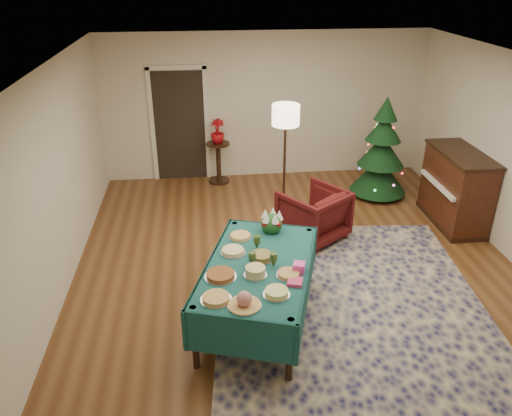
{
  "coord_description": "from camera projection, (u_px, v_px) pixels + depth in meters",
  "views": [
    {
      "loc": [
        -1.22,
        -5.58,
        3.75
      ],
      "look_at": [
        -0.57,
        0.04,
        0.97
      ],
      "focal_mm": 35.0,
      "sensor_mm": 36.0,
      "label": 1
    }
  ],
  "objects": [
    {
      "name": "platter_8",
      "position": [
        240.0,
        236.0,
        6.03
      ],
      "size": [
        0.28,
        0.28,
        0.04
      ],
      "color": "silver",
      "rests_on": "buffet_table"
    },
    {
      "name": "platter_6",
      "position": [
        233.0,
        251.0,
        5.7
      ],
      "size": [
        0.29,
        0.29,
        0.05
      ],
      "color": "silver",
      "rests_on": "buffet_table"
    },
    {
      "name": "armchair",
      "position": [
        313.0,
        212.0,
        7.39
      ],
      "size": [
        1.13,
        1.12,
        0.86
      ],
      "primitive_type": "imported",
      "rotation": [
        0.0,
        0.0,
        3.76
      ],
      "color": "#490F10",
      "rests_on": "ground"
    },
    {
      "name": "buffet_table",
      "position": [
        258.0,
        275.0,
        5.58
      ],
      "size": [
        1.68,
        2.21,
        0.76
      ],
      "color": "black",
      "rests_on": "ground"
    },
    {
      "name": "piano",
      "position": [
        456.0,
        189.0,
        7.78
      ],
      "size": [
        0.66,
        1.38,
        1.19
      ],
      "color": "black",
      "rests_on": "ground"
    },
    {
      "name": "rug",
      "position": [
        352.0,
        310.0,
        5.98
      ],
      "size": [
        3.59,
        4.49,
        0.02
      ],
      "primitive_type": "cube",
      "rotation": [
        0.0,
        0.0,
        -0.1
      ],
      "color": "#121345",
      "rests_on": "ground"
    },
    {
      "name": "napkin_stack",
      "position": [
        295.0,
        282.0,
        5.16
      ],
      "size": [
        0.19,
        0.19,
        0.04
      ],
      "primitive_type": "cube",
      "rotation": [
        0.0,
        0.0,
        -0.31
      ],
      "color": "#D0396E",
      "rests_on": "buffet_table"
    },
    {
      "name": "potted_plant",
      "position": [
        218.0,
        136.0,
        9.11
      ],
      "size": [
        0.25,
        0.45,
        0.25
      ],
      "primitive_type": "imported",
      "color": "#A00B12",
      "rests_on": "side_table"
    },
    {
      "name": "gift_box",
      "position": [
        299.0,
        267.0,
        5.35
      ],
      "size": [
        0.15,
        0.15,
        0.1
      ],
      "primitive_type": "cube",
      "rotation": [
        0.0,
        0.0,
        -0.31
      ],
      "color": "#FC46C0",
      "rests_on": "buffet_table"
    },
    {
      "name": "goblet_1",
      "position": [
        274.0,
        260.0,
        5.4
      ],
      "size": [
        0.08,
        0.08,
        0.18
      ],
      "color": "#2D471E",
      "rests_on": "buffet_table"
    },
    {
      "name": "platter_5",
      "position": [
        288.0,
        274.0,
        5.29
      ],
      "size": [
        0.27,
        0.27,
        0.04
      ],
      "color": "silver",
      "rests_on": "buffet_table"
    },
    {
      "name": "platter_0",
      "position": [
        216.0,
        298.0,
        4.91
      ],
      "size": [
        0.32,
        0.32,
        0.05
      ],
      "color": "silver",
      "rests_on": "buffet_table"
    },
    {
      "name": "side_table",
      "position": [
        219.0,
        163.0,
        9.34
      ],
      "size": [
        0.43,
        0.43,
        0.77
      ],
      "color": "black",
      "rests_on": "ground"
    },
    {
      "name": "platter_1",
      "position": [
        244.0,
        301.0,
        4.8
      ],
      "size": [
        0.33,
        0.33,
        0.16
      ],
      "color": "silver",
      "rests_on": "buffet_table"
    },
    {
      "name": "centerpiece",
      "position": [
        272.0,
        222.0,
        6.12
      ],
      "size": [
        0.27,
        0.28,
        0.32
      ],
      "color": "#1E4C1E",
      "rests_on": "buffet_table"
    },
    {
      "name": "platter_4",
      "position": [
        255.0,
        272.0,
        5.28
      ],
      "size": [
        0.25,
        0.25,
        0.1
      ],
      "color": "silver",
      "rests_on": "buffet_table"
    },
    {
      "name": "floor_lamp",
      "position": [
        286.0,
        122.0,
        7.78
      ],
      "size": [
        0.43,
        0.43,
        1.79
      ],
      "color": "#A57F3F",
      "rests_on": "ground"
    },
    {
      "name": "platter_2",
      "position": [
        277.0,
        293.0,
        4.98
      ],
      "size": [
        0.28,
        0.28,
        0.06
      ],
      "color": "silver",
      "rests_on": "buffet_table"
    },
    {
      "name": "doorway",
      "position": [
        180.0,
        123.0,
        9.21
      ],
      "size": [
        1.08,
        0.04,
        2.16
      ],
      "color": "black",
      "rests_on": "ground"
    },
    {
      "name": "room_shell",
      "position": [
        302.0,
        179.0,
        6.16
      ],
      "size": [
        7.0,
        7.0,
        7.0
      ],
      "color": "#593319",
      "rests_on": "ground"
    },
    {
      "name": "christmas_tree",
      "position": [
        381.0,
        153.0,
        8.62
      ],
      "size": [
        1.02,
        1.02,
        1.78
      ],
      "color": "black",
      "rests_on": "ground"
    },
    {
      "name": "platter_3",
      "position": [
        220.0,
        275.0,
        5.26
      ],
      "size": [
        0.35,
        0.35,
        0.05
      ],
      "color": "silver",
      "rests_on": "buffet_table"
    },
    {
      "name": "goblet_0",
      "position": [
        257.0,
        242.0,
        5.75
      ],
      "size": [
        0.08,
        0.08,
        0.18
      ],
      "color": "#2D471E",
      "rests_on": "buffet_table"
    },
    {
      "name": "goblet_2",
      "position": [
        252.0,
        259.0,
        5.42
      ],
      "size": [
        0.08,
        0.08,
        0.18
      ],
      "color": "#2D471E",
      "rests_on": "buffet_table"
    },
    {
      "name": "platter_7",
      "position": [
        261.0,
        257.0,
        5.58
      ],
      "size": [
        0.28,
        0.28,
        0.07
      ],
      "color": "silver",
      "rests_on": "buffet_table"
    }
  ]
}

